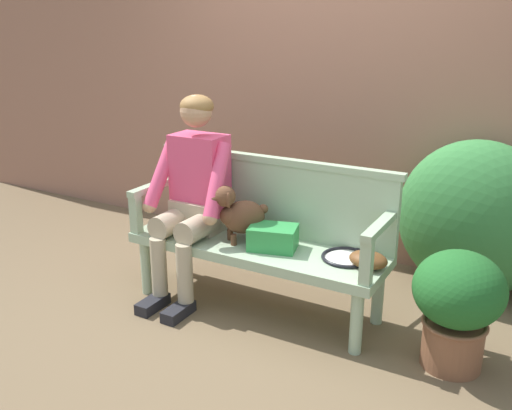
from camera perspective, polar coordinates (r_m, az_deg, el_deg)
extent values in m
plane|color=brown|center=(3.65, 0.00, -10.20)|extent=(40.00, 40.00, 0.00)
cube|color=#936651|center=(4.38, 8.21, 10.46)|extent=(8.00, 0.30, 2.32)
ellipsoid|color=#337538|center=(3.89, 21.19, -1.32)|extent=(0.99, 0.59, 1.03)
cube|color=#9EB793|center=(3.47, 0.00, -4.39)|extent=(1.61, 0.49, 0.06)
cylinder|color=#9EB793|center=(3.81, -11.01, -6.17)|extent=(0.07, 0.07, 0.37)
cylinder|color=#9EB793|center=(3.15, 10.09, -11.57)|extent=(0.07, 0.07, 0.37)
cylinder|color=#9EB793|center=(4.07, -7.66, -4.34)|extent=(0.07, 0.07, 0.37)
cylinder|color=#9EB793|center=(3.47, 12.19, -8.82)|extent=(0.07, 0.07, 0.37)
cube|color=#9EB793|center=(3.56, 1.70, 0.64)|extent=(1.61, 0.05, 0.46)
cube|color=#9EB793|center=(3.50, 1.74, 4.55)|extent=(1.65, 0.06, 0.04)
cube|color=#9EB793|center=(3.69, -12.03, -0.96)|extent=(0.06, 0.06, 0.24)
cube|color=#9EB793|center=(3.79, -10.14, 1.92)|extent=(0.06, 0.49, 0.04)
cube|color=#9EB793|center=(2.96, 11.08, -5.76)|extent=(0.06, 0.06, 0.24)
cube|color=#9EB793|center=(3.09, 12.47, -2.00)|extent=(0.06, 0.49, 0.04)
cube|color=black|center=(3.66, -10.37, -9.78)|extent=(0.10, 0.24, 0.07)
cylinder|color=tan|center=(3.62, -9.77, -6.13)|extent=(0.10, 0.10, 0.38)
cylinder|color=tan|center=(3.64, -8.43, -1.67)|extent=(0.15, 0.32, 0.15)
cube|color=black|center=(3.55, -7.83, -10.60)|extent=(0.10, 0.24, 0.07)
cylinder|color=tan|center=(3.51, -7.20, -6.84)|extent=(0.10, 0.10, 0.38)
cylinder|color=tan|center=(3.53, -5.85, -2.22)|extent=(0.15, 0.32, 0.15)
cube|color=tan|center=(3.69, -5.73, -0.92)|extent=(0.32, 0.24, 0.20)
cube|color=#E04770|center=(3.63, -5.67, 3.04)|extent=(0.34, 0.22, 0.52)
cylinder|color=#E04770|center=(3.66, -9.44, 3.32)|extent=(0.14, 0.33, 0.45)
sphere|color=tan|center=(3.64, -10.67, -0.11)|extent=(0.09, 0.09, 0.09)
cylinder|color=#E04770|center=(3.42, -3.92, 2.47)|extent=(0.14, 0.33, 0.45)
sphere|color=tan|center=(3.38, -4.65, -1.32)|extent=(0.09, 0.09, 0.09)
sphere|color=tan|center=(3.53, -6.07, 9.40)|extent=(0.20, 0.20, 0.20)
ellipsoid|color=olive|center=(3.54, -5.99, 9.90)|extent=(0.21, 0.21, 0.14)
cylinder|color=brown|center=(3.52, -2.62, -2.96)|extent=(0.04, 0.04, 0.07)
cylinder|color=brown|center=(3.44, -2.27, -3.52)|extent=(0.04, 0.04, 0.07)
cylinder|color=brown|center=(3.56, -0.18, -2.73)|extent=(0.04, 0.04, 0.07)
cylinder|color=brown|center=(3.47, 0.23, -3.27)|extent=(0.04, 0.04, 0.07)
ellipsoid|color=brown|center=(3.45, -1.22, -1.22)|extent=(0.30, 0.30, 0.21)
sphere|color=brown|center=(3.43, -2.69, -1.08)|extent=(0.12, 0.12, 0.12)
sphere|color=brown|center=(3.38, -3.14, 0.87)|extent=(0.13, 0.13, 0.13)
ellipsoid|color=brown|center=(3.38, -4.10, 0.59)|extent=(0.09, 0.09, 0.05)
ellipsoid|color=brown|center=(3.44, -3.20, 1.01)|extent=(0.05, 0.05, 0.09)
ellipsoid|color=brown|center=(3.34, -2.79, 0.47)|extent=(0.05, 0.05, 0.09)
sphere|color=brown|center=(3.47, 0.74, -0.40)|extent=(0.06, 0.06, 0.06)
torus|color=black|center=(3.29, 9.11, -5.22)|extent=(0.35, 0.35, 0.02)
cylinder|color=silver|center=(3.29, 9.10, -5.34)|extent=(0.25, 0.25, 0.00)
cube|color=black|center=(3.42, 10.67, -4.33)|extent=(0.05, 0.08, 0.02)
cylinder|color=black|center=(3.53, 11.91, -3.67)|extent=(0.08, 0.22, 0.03)
ellipsoid|color=brown|center=(3.19, 11.26, -5.43)|extent=(0.24, 0.20, 0.09)
cube|color=#2D8E42|center=(3.37, 1.72, -3.29)|extent=(0.32, 0.27, 0.14)
cylinder|color=brown|center=(3.20, 19.18, -13.14)|extent=(0.31, 0.31, 0.25)
torus|color=brown|center=(3.14, 19.42, -11.20)|extent=(0.34, 0.34, 0.02)
ellipsoid|color=#1E5B23|center=(3.05, 19.81, -7.98)|extent=(0.46, 0.46, 0.39)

